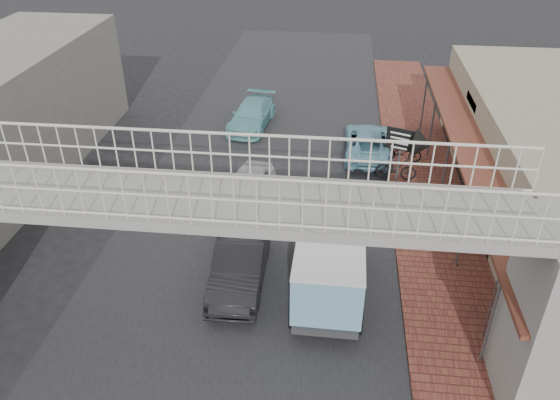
% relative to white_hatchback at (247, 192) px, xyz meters
% --- Properties ---
extents(ground, '(120.00, 120.00, 0.00)m').
position_rel_white_hatchback_xyz_m(ground, '(0.50, -3.94, -0.69)').
color(ground, black).
rests_on(ground, ground).
extents(road_strip, '(10.00, 60.00, 0.01)m').
position_rel_white_hatchback_xyz_m(road_strip, '(0.50, -3.94, -0.69)').
color(road_strip, black).
rests_on(road_strip, ground).
extents(sidewalk, '(3.00, 40.00, 0.10)m').
position_rel_white_hatchback_xyz_m(sidewalk, '(7.00, -0.94, -0.64)').
color(sidewalk, brown).
rests_on(sidewalk, ground).
extents(footbridge, '(16.40, 2.40, 6.34)m').
position_rel_white_hatchback_xyz_m(footbridge, '(0.50, -7.94, 2.48)').
color(footbridge, gray).
rests_on(footbridge, ground).
extents(building_far_left, '(5.00, 14.00, 5.00)m').
position_rel_white_hatchback_xyz_m(building_far_left, '(-10.50, 2.06, 1.81)').
color(building_far_left, gray).
rests_on(building_far_left, ground).
extents(white_hatchback, '(2.06, 4.21, 1.38)m').
position_rel_white_hatchback_xyz_m(white_hatchback, '(0.00, 0.00, 0.00)').
color(white_hatchback, silver).
rests_on(white_hatchback, ground).
extents(dark_sedan, '(1.61, 4.38, 1.43)m').
position_rel_white_hatchback_xyz_m(dark_sedan, '(0.50, -4.33, 0.02)').
color(dark_sedan, black).
rests_on(dark_sedan, ground).
extents(angkot_curb, '(2.02, 4.38, 1.22)m').
position_rel_white_hatchback_xyz_m(angkot_curb, '(4.70, 5.05, -0.08)').
color(angkot_curb, '#70AFC2').
rests_on(angkot_curb, ground).
extents(angkot_far, '(2.19, 4.42, 1.24)m').
position_rel_white_hatchback_xyz_m(angkot_far, '(-1.01, 7.59, -0.07)').
color(angkot_far, '#68B0B5').
rests_on(angkot_far, ground).
extents(angkot_van, '(2.09, 4.46, 2.17)m').
position_rel_white_hatchback_xyz_m(angkot_van, '(3.27, -4.70, 0.69)').
color(angkot_van, black).
rests_on(angkot_van, ground).
extents(motorcycle_near, '(1.71, 0.60, 0.90)m').
position_rel_white_hatchback_xyz_m(motorcycle_near, '(6.17, 4.33, -0.14)').
color(motorcycle_near, black).
rests_on(motorcycle_near, sidewalk).
extents(motorcycle_far, '(1.71, 0.66, 1.00)m').
position_rel_white_hatchback_xyz_m(motorcycle_far, '(5.80, 2.70, -0.09)').
color(motorcycle_far, black).
rests_on(motorcycle_far, sidewalk).
extents(street_clock, '(0.66, 0.54, 2.68)m').
position_rel_white_hatchback_xyz_m(street_clock, '(7.87, -6.31, 1.63)').
color(street_clock, '#59595B').
rests_on(street_clock, sidewalk).
extents(arrow_sign, '(1.78, 1.20, 2.94)m').
position_rel_white_hatchback_xyz_m(arrow_sign, '(6.36, 1.13, 1.78)').
color(arrow_sign, '#59595B').
rests_on(arrow_sign, sidewalk).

